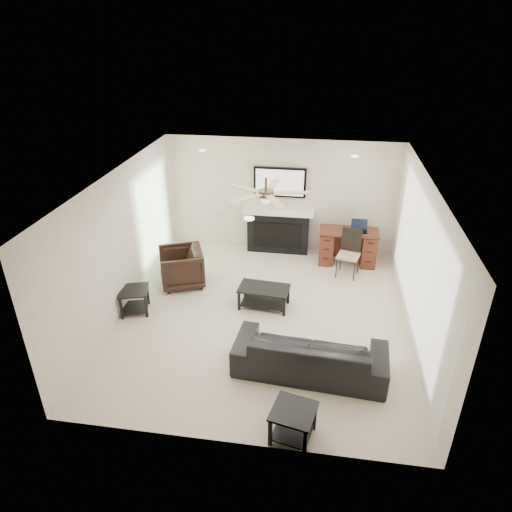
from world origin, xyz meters
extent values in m
plane|color=beige|center=(0.00, 0.00, 0.00)|extent=(5.50, 5.50, 0.00)
cube|color=white|center=(0.00, 0.00, 2.50)|extent=(5.00, 5.50, 0.04)
cube|color=beige|center=(0.00, 2.75, 1.25)|extent=(5.00, 0.04, 2.50)
cube|color=beige|center=(0.00, -2.75, 1.25)|extent=(5.00, 0.04, 2.50)
cube|color=beige|center=(-2.50, 0.00, 1.25)|extent=(0.04, 5.50, 2.50)
cube|color=beige|center=(2.50, 0.00, 1.25)|extent=(0.04, 5.50, 2.50)
cube|color=white|center=(2.45, 0.10, 1.23)|extent=(0.04, 5.10, 2.40)
cube|color=#93BC89|center=(-2.46, 1.55, 1.05)|extent=(0.04, 1.80, 2.10)
cylinder|color=#382619|center=(0.00, 0.10, 2.25)|extent=(1.40, 1.40, 0.30)
imported|color=black|center=(0.86, -1.29, 0.32)|extent=(2.28, 1.04, 0.65)
imported|color=black|center=(-1.74, 0.86, 0.37)|extent=(1.06, 1.05, 0.75)
cube|color=black|center=(-0.04, 0.31, 0.20)|extent=(0.94, 0.58, 0.40)
cube|color=black|center=(0.71, -2.54, 0.23)|extent=(0.62, 0.62, 0.45)
cube|color=black|center=(-2.29, -0.19, 0.23)|extent=(0.62, 0.62, 0.45)
cube|color=black|center=(-0.04, 2.58, 0.95)|extent=(1.52, 0.34, 1.91)
cube|color=#3E200F|center=(1.48, 2.24, 0.38)|extent=(1.22, 0.56, 0.76)
cube|color=black|center=(1.48, 1.69, 0.48)|extent=(0.52, 0.53, 0.97)
cube|color=black|center=(1.68, 2.22, 0.88)|extent=(0.33, 0.24, 0.23)
camera|label=1|loc=(0.86, -6.61, 4.66)|focal=32.00mm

